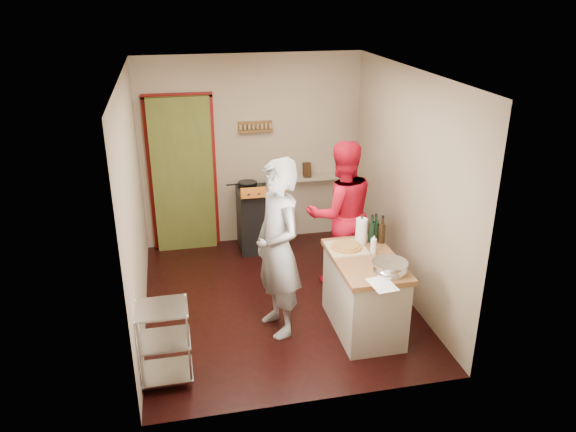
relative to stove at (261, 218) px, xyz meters
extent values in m
plane|color=black|center=(-0.05, -1.42, -0.45)|extent=(3.50, 3.50, 0.00)
cube|color=gray|center=(-0.05, 0.33, 0.85)|extent=(3.00, 0.04, 2.60)
cube|color=#565B23|center=(-1.00, 0.38, 0.60)|extent=(0.80, 0.40, 2.10)
cube|color=maroon|center=(-1.42, 0.31, 0.60)|extent=(0.06, 0.06, 2.10)
cube|color=maroon|center=(-0.58, 0.31, 0.60)|extent=(0.06, 0.06, 2.10)
cube|color=maroon|center=(-1.00, 0.31, 1.65)|extent=(0.90, 0.06, 0.06)
cube|color=brown|center=(0.00, 0.28, 1.15)|extent=(0.46, 0.09, 0.03)
cube|color=brown|center=(0.00, 0.32, 1.21)|extent=(0.46, 0.02, 0.12)
cube|color=olive|center=(0.00, 0.28, 1.21)|extent=(0.42, 0.04, 0.07)
cube|color=gray|center=(0.90, 0.23, 0.45)|extent=(0.80, 0.18, 0.04)
cube|color=black|center=(0.70, 0.23, 0.57)|extent=(0.10, 0.14, 0.22)
cube|color=gray|center=(-1.55, -1.42, 0.85)|extent=(0.04, 3.50, 2.60)
cube|color=gray|center=(1.45, -1.42, 0.85)|extent=(0.04, 3.50, 2.60)
cube|color=white|center=(-0.05, -1.42, 2.16)|extent=(3.00, 3.50, 0.02)
cube|color=black|center=(0.00, 0.01, -0.05)|extent=(0.60, 0.55, 0.80)
cube|color=black|center=(0.00, 0.01, 0.38)|extent=(0.60, 0.55, 0.06)
cube|color=brown|center=(0.00, -0.27, 0.47)|extent=(0.60, 0.15, 0.17)
cylinder|color=black|center=(-0.15, 0.14, 0.46)|extent=(0.26, 0.26, 0.05)
cylinder|color=silver|center=(-1.55, -2.80, -0.05)|extent=(0.02, 0.02, 0.80)
cylinder|color=silver|center=(-1.11, -2.80, -0.05)|extent=(0.02, 0.02, 0.80)
cylinder|color=silver|center=(-1.55, -2.44, -0.05)|extent=(0.02, 0.02, 0.80)
cylinder|color=silver|center=(-1.11, -2.44, -0.05)|extent=(0.02, 0.02, 0.80)
cube|color=silver|center=(-1.33, -2.62, -0.35)|extent=(0.48, 0.40, 0.02)
cube|color=silver|center=(-1.33, -2.62, 0.00)|extent=(0.48, 0.40, 0.02)
cube|color=silver|center=(-1.33, -2.62, 0.33)|extent=(0.48, 0.40, 0.02)
cube|color=#B5AD9A|center=(0.73, -2.18, -0.06)|extent=(0.60, 1.05, 0.78)
cube|color=brown|center=(0.73, -2.18, 0.35)|extent=(0.65, 1.10, 0.05)
cube|color=tan|center=(0.59, -1.94, 0.39)|extent=(0.40, 0.40, 0.02)
cylinder|color=#B68539|center=(0.59, -1.94, 0.42)|extent=(0.32, 0.32, 0.02)
ellipsoid|color=silver|center=(0.85, -2.50, 0.44)|extent=(0.35, 0.35, 0.11)
cylinder|color=white|center=(0.80, -1.81, 0.52)|extent=(0.12, 0.12, 0.28)
cylinder|color=silver|center=(0.83, -2.09, 0.47)|extent=(0.06, 0.06, 0.17)
cube|color=white|center=(0.70, -2.72, 0.38)|extent=(0.24, 0.32, 0.00)
cylinder|color=black|center=(0.97, -1.79, 0.54)|extent=(0.08, 0.08, 0.31)
cylinder|color=black|center=(1.02, -1.85, 0.54)|extent=(0.08, 0.08, 0.31)
cylinder|color=black|center=(0.92, -1.81, 0.54)|extent=(0.08, 0.08, 0.31)
imported|color=#B7B6BB|center=(-0.15, -2.00, 0.49)|extent=(0.62, 0.78, 1.88)
imported|color=red|center=(0.79, -1.10, 0.44)|extent=(0.90, 0.72, 1.78)
camera|label=1|loc=(-1.11, -7.00, 2.97)|focal=35.00mm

